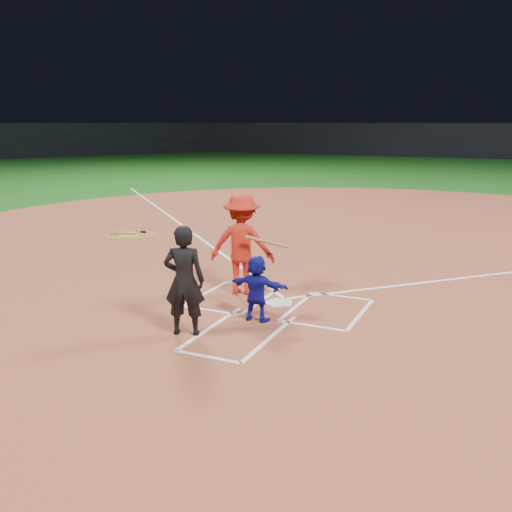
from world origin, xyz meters
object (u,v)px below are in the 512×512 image
at_px(home_plate, 279,303).
at_px(umpire, 184,281).
at_px(on_deck_circle, 130,234).
at_px(catcher, 257,288).
at_px(batter_at_plate, 242,244).

height_order(home_plate, umpire, umpire).
relative_size(on_deck_circle, catcher, 1.46).
height_order(on_deck_circle, batter_at_plate, batter_at_plate).
xyz_separation_m(on_deck_circle, batter_at_plate, (5.76, -4.02, 1.00)).
relative_size(on_deck_circle, umpire, 0.94).
xyz_separation_m(on_deck_circle, umpire, (5.92, -6.48, 0.90)).
distance_m(catcher, batter_at_plate, 1.73).
distance_m(home_plate, umpire, 2.43).
distance_m(home_plate, batter_at_plate, 1.42).
relative_size(home_plate, umpire, 0.33).
bearing_deg(batter_at_plate, home_plate, -19.80).
bearing_deg(catcher, umpire, 54.74).
bearing_deg(umpire, home_plate, -129.13).
bearing_deg(home_plate, batter_at_plate, -19.80).
distance_m(on_deck_circle, batter_at_plate, 7.10).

